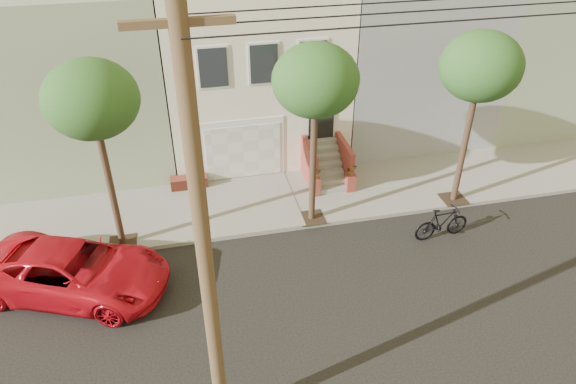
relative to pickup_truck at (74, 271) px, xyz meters
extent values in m
plane|color=black|center=(6.72, -2.06, -0.77)|extent=(90.00, 90.00, 0.00)
cube|color=gray|center=(6.72, 3.29, -0.70)|extent=(40.00, 3.70, 0.15)
cube|color=silver|center=(6.72, 9.14, 2.88)|extent=(7.00, 8.00, 7.00)
cube|color=gray|center=(-0.08, 9.14, 2.88)|extent=(6.50, 8.00, 7.00)
cube|color=gray|center=(13.52, 9.14, 2.88)|extent=(6.50, 8.00, 7.00)
cube|color=gray|center=(20.02, 9.14, 2.88)|extent=(6.50, 8.00, 7.00)
cube|color=silver|center=(5.82, 5.16, 0.63)|extent=(3.20, 0.12, 2.50)
cube|color=silver|center=(5.82, 5.10, 0.53)|extent=(2.90, 0.06, 2.20)
cube|color=gray|center=(5.82, 3.29, -0.61)|extent=(3.20, 3.70, 0.02)
cube|color=brown|center=(3.62, 4.84, -0.40)|extent=(1.40, 0.45, 0.44)
cube|color=black|center=(8.92, 5.11, 1.78)|extent=(1.00, 0.06, 2.00)
cube|color=#3F4751|center=(4.92, 5.11, 3.98)|extent=(1.00, 0.06, 1.40)
cube|color=silver|center=(4.92, 5.13, 3.98)|extent=(1.15, 0.05, 1.55)
cube|color=#3F4751|center=(6.72, 5.11, 3.98)|extent=(1.00, 0.06, 1.40)
cube|color=silver|center=(6.72, 5.13, 3.98)|extent=(1.15, 0.05, 1.55)
cube|color=#3F4751|center=(8.52, 5.11, 3.98)|extent=(1.00, 0.06, 1.40)
cube|color=silver|center=(8.52, 5.13, 3.98)|extent=(1.15, 0.05, 1.55)
cube|color=gray|center=(8.92, 3.32, -0.52)|extent=(1.20, 0.28, 0.20)
cube|color=gray|center=(8.92, 3.60, -0.32)|extent=(1.20, 0.28, 0.20)
cube|color=gray|center=(8.92, 3.88, -0.12)|extent=(1.20, 0.28, 0.20)
cube|color=gray|center=(8.92, 4.16, 0.08)|extent=(1.20, 0.28, 0.20)
cube|color=gray|center=(8.92, 4.44, 0.28)|extent=(1.20, 0.28, 0.20)
cube|color=gray|center=(8.92, 4.72, 0.48)|extent=(1.20, 0.28, 0.20)
cube|color=gray|center=(8.92, 5.00, 0.68)|extent=(1.20, 0.28, 0.20)
cube|color=maroon|center=(8.22, 4.16, 0.18)|extent=(0.18, 1.96, 1.60)
cube|color=maroon|center=(9.62, 4.16, 0.18)|extent=(0.18, 1.96, 1.60)
cube|color=maroon|center=(8.22, 3.28, -0.27)|extent=(0.35, 0.35, 0.70)
imported|color=#234C1B|center=(8.22, 3.28, 0.30)|extent=(0.40, 0.35, 0.45)
cube|color=maroon|center=(9.62, 3.28, -0.27)|extent=(0.35, 0.35, 0.70)
imported|color=#234C1B|center=(9.62, 3.28, 0.30)|extent=(0.41, 0.35, 0.45)
cube|color=#2D2116|center=(1.22, 1.84, -0.62)|extent=(0.90, 0.90, 0.02)
cylinder|color=#332517|center=(1.22, 1.84, 1.48)|extent=(0.22, 0.22, 4.20)
ellipsoid|color=#234C1B|center=(1.22, 1.84, 4.53)|extent=(2.70, 2.57, 2.29)
cube|color=#2D2116|center=(7.72, 1.84, -0.62)|extent=(0.90, 0.90, 0.02)
cylinder|color=#332517|center=(7.72, 1.84, 1.48)|extent=(0.22, 0.22, 4.20)
ellipsoid|color=#234C1B|center=(7.72, 1.84, 4.53)|extent=(2.70, 2.57, 2.29)
cube|color=#2D2116|center=(13.22, 1.84, -0.62)|extent=(0.90, 0.90, 0.02)
cylinder|color=#332517|center=(13.22, 1.84, 1.48)|extent=(0.22, 0.22, 4.20)
ellipsoid|color=#234C1B|center=(13.22, 1.84, 4.53)|extent=(2.70, 2.57, 2.29)
cylinder|color=#4B3523|center=(3.72, -5.26, 4.23)|extent=(0.30, 0.30, 10.00)
cube|color=#4B3523|center=(3.72, -5.26, 8.43)|extent=(1.60, 0.12, 0.12)
imported|color=red|center=(0.00, 0.00, 0.00)|extent=(6.11, 4.47, 1.54)
imported|color=black|center=(11.77, 0.01, -0.18)|extent=(2.02, 0.72, 1.19)
camera|label=1|loc=(3.59, -12.75, 10.47)|focal=32.87mm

